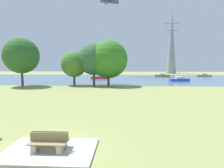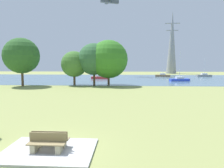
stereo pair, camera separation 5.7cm
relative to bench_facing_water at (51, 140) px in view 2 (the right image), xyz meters
The scene contains 15 objects.
ground_plane 21.74m from the bench_facing_water, 90.00° to the left, with size 160.00×160.00×0.00m, color #8C9351.
concrete_pad 0.50m from the bench_facing_water, 90.00° to the right, with size 4.40×3.20×0.10m, color #AEAEAE.
bench_facing_water is the anchor object (origin of this frame).
bench_facing_inland 0.54m from the bench_facing_water, 90.00° to the right, with size 1.80×0.48×0.89m.
water_surface 49.73m from the bench_facing_water, 90.00° to the left, with size 140.00×40.00×0.02m, color slate.
sailboat_blue 44.82m from the bench_facing_water, 67.34° to the left, with size 4.99×2.32×7.31m.
sailboat_gray 67.68m from the bench_facing_water, 63.30° to the left, with size 4.87×1.75×6.22m.
sailboat_brown 61.50m from the bench_facing_water, 74.44° to the left, with size 4.98×2.28×7.69m.
sailboat_red 48.14m from the bench_facing_water, 93.89° to the left, with size 4.84×1.62×7.49m.
tree_west_far 32.69m from the bench_facing_water, 119.23° to the left, with size 6.71×6.71×9.14m.
tree_east_far 31.28m from the bench_facing_water, 101.62° to the left, with size 5.12×5.12×6.77m.
tree_west_near 30.82m from the bench_facing_water, 94.29° to the left, with size 6.24×6.24×8.29m.
tree_east_near 30.77m from the bench_facing_water, 88.88° to the left, with size 7.47×7.47×8.89m.
electricity_pylon 86.59m from the bench_facing_water, 73.46° to the left, with size 6.40×4.40×27.11m.
light_aircraft 67.44m from the bench_facing_water, 91.39° to the left, with size 6.33×8.18×2.10m.
Camera 2 is at (3.64, -9.41, 4.27)m, focal length 32.78 mm.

